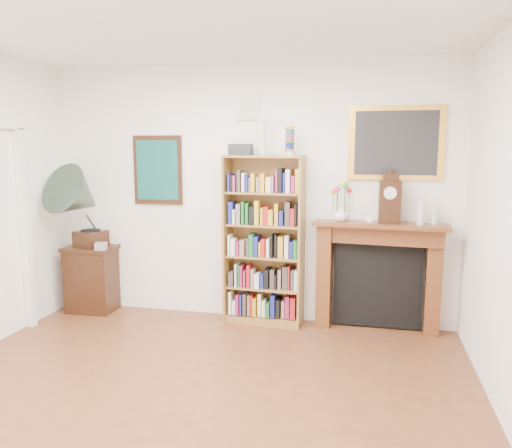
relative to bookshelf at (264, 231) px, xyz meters
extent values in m
cube|color=#562F1A|center=(-0.22, -2.33, -1.02)|extent=(4.50, 5.00, 0.01)
cube|color=white|center=(-0.22, 0.17, 0.38)|extent=(4.50, 0.01, 2.80)
cube|color=white|center=(-2.42, -0.66, 0.03)|extent=(0.08, 0.08, 2.10)
cube|color=black|center=(-1.27, 0.15, 0.63)|extent=(0.58, 0.03, 0.78)
cube|color=#104E48|center=(-1.27, 0.13, 0.63)|extent=(0.50, 0.01, 0.67)
cube|color=white|center=(-0.22, 0.15, 1.33)|extent=(0.26, 0.03, 0.30)
cube|color=silver|center=(-0.22, 0.13, 1.33)|extent=(0.22, 0.01, 0.26)
cube|color=gold|center=(1.33, 0.15, 0.93)|extent=(0.95, 0.03, 0.75)
cube|color=#262628|center=(1.33, 0.13, 0.93)|extent=(0.82, 0.01, 0.65)
cube|color=brown|center=(-0.41, 0.00, -0.11)|extent=(0.04, 0.30, 1.82)
cube|color=brown|center=(0.41, 0.00, -0.11)|extent=(0.04, 0.30, 1.82)
cube|color=brown|center=(0.00, 0.00, 0.79)|extent=(0.85, 0.35, 0.02)
cube|color=brown|center=(0.00, 0.00, -0.98)|extent=(0.85, 0.35, 0.08)
cube|color=brown|center=(0.00, 0.14, -0.11)|extent=(0.84, 0.07, 1.82)
cube|color=brown|center=(0.00, 0.00, -0.62)|extent=(0.80, 0.32, 0.02)
cube|color=brown|center=(0.00, 0.00, -0.28)|extent=(0.80, 0.32, 0.02)
cube|color=brown|center=(0.00, 0.00, 0.07)|extent=(0.80, 0.32, 0.02)
cube|color=brown|center=(0.00, 0.00, 0.41)|extent=(0.80, 0.32, 0.02)
cube|color=black|center=(-2.05, -0.05, -0.63)|extent=(0.58, 0.43, 0.77)
cube|color=#512812|center=(0.65, 0.05, -0.47)|extent=(0.17, 0.21, 1.11)
cube|color=#512812|center=(1.76, 0.05, -0.47)|extent=(0.17, 0.21, 1.11)
cube|color=#512812|center=(1.21, 0.05, 0.00)|extent=(1.27, 0.30, 0.18)
cube|color=#512812|center=(1.21, 0.01, 0.11)|extent=(1.38, 0.43, 0.04)
cube|color=black|center=(1.21, 0.12, -0.56)|extent=(0.92, 0.09, 0.89)
cube|color=black|center=(-2.05, -0.03, -0.16)|extent=(0.36, 0.36, 0.18)
cylinder|color=black|center=(-2.05, -0.03, -0.06)|extent=(0.28, 0.28, 0.01)
cone|color=#324838|center=(-2.05, -0.21, 0.34)|extent=(0.77, 0.87, 0.76)
cube|color=#A1A2AC|center=(-1.83, -0.19, -0.21)|extent=(0.15, 0.15, 0.08)
cube|color=black|center=(1.29, 0.02, 0.34)|extent=(0.22, 0.14, 0.43)
cylinder|color=white|center=(1.29, -0.05, 0.44)|extent=(0.13, 0.02, 0.13)
cube|color=black|center=(1.29, 0.02, 0.59)|extent=(0.16, 0.11, 0.08)
imported|color=white|center=(0.81, 0.04, 0.21)|extent=(0.19, 0.19, 0.16)
imported|color=white|center=(1.10, -0.08, 0.16)|extent=(0.10, 0.10, 0.06)
cylinder|color=silver|center=(1.59, -0.02, 0.25)|extent=(0.07, 0.07, 0.24)
cylinder|color=silver|center=(1.73, 0.03, 0.23)|extent=(0.06, 0.06, 0.20)
camera|label=1|loc=(1.08, -5.15, 0.90)|focal=35.00mm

